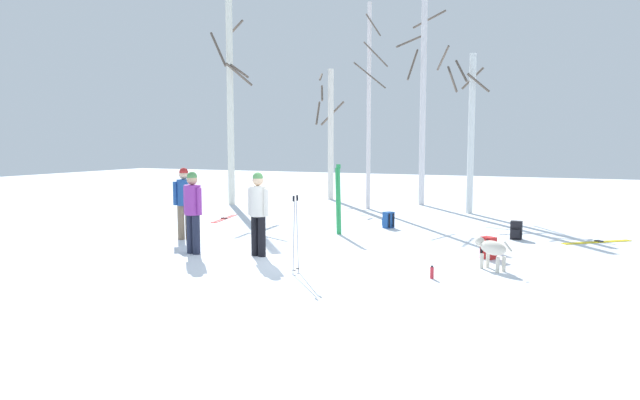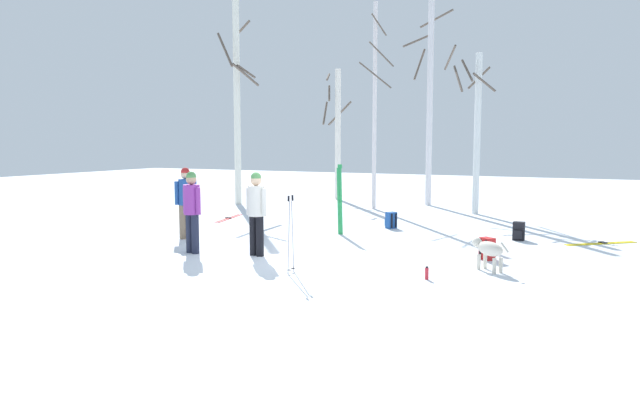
# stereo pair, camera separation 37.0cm
# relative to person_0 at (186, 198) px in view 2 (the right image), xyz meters

# --- Properties ---
(ground_plane) EXTENTS (60.00, 60.00, 0.00)m
(ground_plane) POSITION_rel_person_0_xyz_m (3.58, -1.15, -0.98)
(ground_plane) COLOR white
(person_0) EXTENTS (0.41, 0.38, 1.72)m
(person_0) POSITION_rel_person_0_xyz_m (0.00, 0.00, 0.00)
(person_0) COLOR #72604C
(person_0) RESTS_ON ground_plane
(person_1) EXTENTS (0.51, 0.34, 1.72)m
(person_1) POSITION_rel_person_0_xyz_m (1.26, -1.38, 0.00)
(person_1) COLOR #1E2338
(person_1) RESTS_ON ground_plane
(person_2) EXTENTS (0.51, 0.34, 1.72)m
(person_2) POSITION_rel_person_0_xyz_m (2.62, -1.04, 0.00)
(person_2) COLOR black
(person_2) RESTS_ON ground_plane
(dog) EXTENTS (0.74, 0.58, 0.57)m
(dog) POSITION_rel_person_0_xyz_m (7.13, -0.43, -0.59)
(dog) COLOR beige
(dog) RESTS_ON ground_plane
(ski_pair_planted_0) EXTENTS (0.18, 0.04, 1.77)m
(ski_pair_planted_0) POSITION_rel_person_0_xyz_m (3.07, 2.17, -0.10)
(ski_pair_planted_0) COLOR green
(ski_pair_planted_0) RESTS_ON ground_plane
(ski_pair_lying_0) EXTENTS (0.58, 1.84, 0.05)m
(ski_pair_lying_0) POSITION_rel_person_0_xyz_m (-1.18, 3.49, -0.97)
(ski_pair_lying_0) COLOR red
(ski_pair_lying_0) RESTS_ON ground_plane
(ski_pair_lying_1) EXTENTS (1.52, 1.28, 0.05)m
(ski_pair_lying_1) POSITION_rel_person_0_xyz_m (9.02, 3.52, -0.97)
(ski_pair_lying_1) COLOR yellow
(ski_pair_lying_1) RESTS_ON ground_plane
(ski_poles_0) EXTENTS (0.07, 0.24, 1.39)m
(ski_poles_0) POSITION_rel_person_0_xyz_m (4.00, -2.13, -0.24)
(ski_poles_0) COLOR #B2B2BC
(ski_poles_0) RESTS_ON ground_plane
(backpack_0) EXTENTS (0.27, 0.29, 0.44)m
(backpack_0) POSITION_rel_person_0_xyz_m (7.25, 3.20, -0.77)
(backpack_0) COLOR black
(backpack_0) RESTS_ON ground_plane
(backpack_1) EXTENTS (0.34, 0.33, 0.44)m
(backpack_1) POSITION_rel_person_0_xyz_m (3.91, 3.72, -0.77)
(backpack_1) COLOR #1E4C99
(backpack_1) RESTS_ON ground_plane
(backpack_2) EXTENTS (0.33, 0.34, 0.44)m
(backpack_2) POSITION_rel_person_0_xyz_m (6.96, 0.58, -0.77)
(backpack_2) COLOR red
(backpack_2) RESTS_ON ground_plane
(water_bottle_0) EXTENTS (0.06, 0.06, 0.22)m
(water_bottle_0) POSITION_rel_person_0_xyz_m (6.30, -1.55, -0.88)
(water_bottle_0) COLOR red
(water_bottle_0) RESTS_ON ground_plane
(birch_tree_0) EXTENTS (1.44, 1.19, 7.77)m
(birch_tree_0) POSITION_rel_person_0_xyz_m (-3.13, 6.97, 3.01)
(birch_tree_0) COLOR silver
(birch_tree_0) RESTS_ON ground_plane
(birch_tree_1) EXTENTS (1.06, 1.29, 5.20)m
(birch_tree_1) POSITION_rel_person_0_xyz_m (-0.54, 10.20, 1.74)
(birch_tree_1) COLOR silver
(birch_tree_1) RESTS_ON ground_plane
(birch_tree_2) EXTENTS (1.04, 0.79, 7.02)m
(birch_tree_2) POSITION_rel_person_0_xyz_m (1.95, 7.74, 2.62)
(birch_tree_2) COLOR silver
(birch_tree_2) RESTS_ON ground_plane
(birch_tree_3) EXTENTS (1.95, 1.38, 7.73)m
(birch_tree_3) POSITION_rel_person_0_xyz_m (3.33, 9.76, 3.05)
(birch_tree_3) COLOR silver
(birch_tree_3) RESTS_ON ground_plane
(birch_tree_4) EXTENTS (1.46, 1.31, 5.13)m
(birch_tree_4) POSITION_rel_person_0_xyz_m (5.36, 7.85, 1.76)
(birch_tree_4) COLOR silver
(birch_tree_4) RESTS_ON ground_plane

